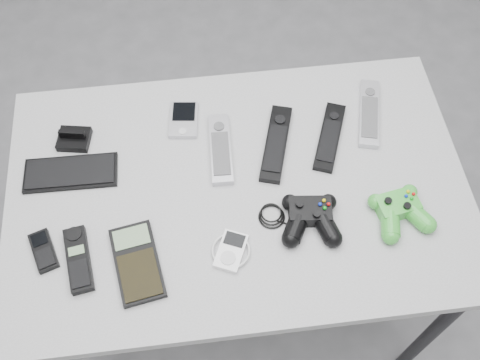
{
  "coord_description": "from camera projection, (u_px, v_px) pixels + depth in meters",
  "views": [
    {
      "loc": [
        -0.14,
        -0.76,
        1.94
      ],
      "look_at": [
        -0.06,
        -0.06,
        0.77
      ],
      "focal_mm": 42.0,
      "sensor_mm": 36.0,
      "label": 1
    }
  ],
  "objects": [
    {
      "name": "remote_silver_b",
      "position": [
        369.0,
        113.0,
        1.47
      ],
      "size": [
        0.1,
        0.22,
        0.02
      ],
      "primitive_type": "cube",
      "rotation": [
        0.0,
        0.0,
        -0.25
      ],
      "color": "#B5B4BB",
      "rests_on": "desk"
    },
    {
      "name": "controller_black",
      "position": [
        310.0,
        216.0,
        1.3
      ],
      "size": [
        0.25,
        0.17,
        0.05
      ],
      "primitive_type": null,
      "rotation": [
        0.0,
        0.0,
        -0.11
      ],
      "color": "black",
      "rests_on": "desk"
    },
    {
      "name": "remote_black_a",
      "position": [
        276.0,
        143.0,
        1.42
      ],
      "size": [
        0.12,
        0.23,
        0.02
      ],
      "primitive_type": "cube",
      "rotation": [
        0.0,
        0.0,
        -0.3
      ],
      "color": "black",
      "rests_on": "desk"
    },
    {
      "name": "cordless_handset",
      "position": [
        78.0,
        259.0,
        1.26
      ],
      "size": [
        0.07,
        0.16,
        0.02
      ],
      "primitive_type": "cube",
      "rotation": [
        0.0,
        0.0,
        0.16
      ],
      "color": "black",
      "rests_on": "desk"
    },
    {
      "name": "floor",
      "position": [
        254.0,
        273.0,
        2.06
      ],
      "size": [
        3.5,
        3.5,
        0.0
      ],
      "primitive_type": "plane",
      "color": "slate",
      "rests_on": "ground"
    },
    {
      "name": "dock_bracket",
      "position": [
        73.0,
        137.0,
        1.42
      ],
      "size": [
        0.09,
        0.08,
        0.04
      ],
      "primitive_type": "cube",
      "rotation": [
        0.0,
        0.0,
        -0.18
      ],
      "color": "black",
      "rests_on": "desk"
    },
    {
      "name": "remote_silver_a",
      "position": [
        221.0,
        148.0,
        1.42
      ],
      "size": [
        0.06,
        0.21,
        0.02
      ],
      "primitive_type": "cube",
      "rotation": [
        0.0,
        0.0,
        -0.04
      ],
      "color": "#B2B1B9",
      "rests_on": "desk"
    },
    {
      "name": "calculator",
      "position": [
        137.0,
        262.0,
        1.26
      ],
      "size": [
        0.13,
        0.2,
        0.02
      ],
      "primitive_type": "cube",
      "rotation": [
        0.0,
        0.0,
        0.17
      ],
      "color": "black",
      "rests_on": "desk"
    },
    {
      "name": "pda_keyboard",
      "position": [
        71.0,
        172.0,
        1.38
      ],
      "size": [
        0.23,
        0.1,
        0.01
      ],
      "primitive_type": "cube",
      "rotation": [
        0.0,
        0.0,
        -0.02
      ],
      "color": "black",
      "rests_on": "desk"
    },
    {
      "name": "controller_green",
      "position": [
        400.0,
        210.0,
        1.31
      ],
      "size": [
        0.16,
        0.17,
        0.05
      ],
      "primitive_type": null,
      "rotation": [
        0.0,
        0.0,
        0.18
      ],
      "color": "#288424",
      "rests_on": "desk"
    },
    {
      "name": "remote_black_b",
      "position": [
        330.0,
        137.0,
        1.44
      ],
      "size": [
        0.12,
        0.21,
        0.02
      ],
      "primitive_type": "cube",
      "rotation": [
        0.0,
        0.0,
        -0.38
      ],
      "color": "black",
      "rests_on": "desk"
    },
    {
      "name": "desk",
      "position": [
        238.0,
        199.0,
        1.43
      ],
      "size": [
        1.13,
        0.72,
        0.75
      ],
      "color": "gray",
      "rests_on": "floor"
    },
    {
      "name": "pda",
      "position": [
        184.0,
        120.0,
        1.47
      ],
      "size": [
        0.09,
        0.12,
        0.02
      ],
      "primitive_type": "cube",
      "rotation": [
        0.0,
        0.0,
        -0.12
      ],
      "color": "#B2B1B9",
      "rests_on": "desk"
    },
    {
      "name": "mp3_player",
      "position": [
        231.0,
        251.0,
        1.27
      ],
      "size": [
        0.12,
        0.12,
        0.02
      ],
      "primitive_type": "cube",
      "rotation": [
        0.0,
        0.0,
        -0.42
      ],
      "color": "white",
      "rests_on": "desk"
    },
    {
      "name": "mobile_phone",
      "position": [
        43.0,
        251.0,
        1.27
      ],
      "size": [
        0.08,
        0.11,
        0.02
      ],
      "primitive_type": "cube",
      "rotation": [
        0.0,
        0.0,
        0.32
      ],
      "color": "black",
      "rests_on": "desk"
    }
  ]
}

